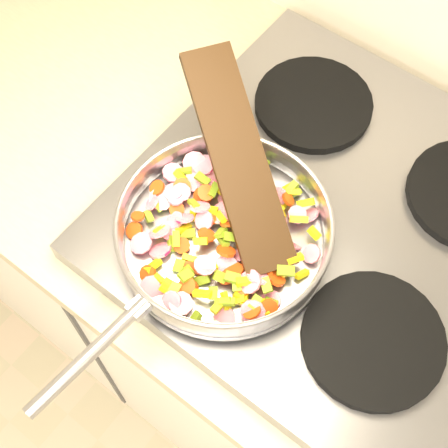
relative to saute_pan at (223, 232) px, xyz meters
The scene contains 7 objects.
cooktop 0.19m from the saute_pan, 55.88° to the left, with size 0.60×0.60×0.04m, color #939399.
grate_fl 0.06m from the saute_pan, 165.88° to the left, with size 0.19×0.19×0.02m, color black.
grate_fr 0.24m from the saute_pan, ahead, with size 0.19×0.19×0.02m, color black.
grate_bl 0.29m from the saute_pan, 97.58° to the left, with size 0.19×0.19×0.02m, color black.
saute_pan is the anchor object (origin of this frame).
vegetable_heap 0.01m from the saute_pan, 127.83° to the left, with size 0.27×0.28×0.05m.
wooden_spatula 0.10m from the saute_pan, 113.93° to the left, with size 0.32×0.07×0.01m, color black.
Camera 1 is at (-0.56, 1.20, 1.74)m, focal length 50.00 mm.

